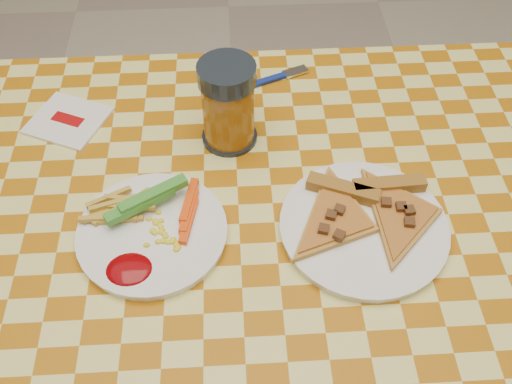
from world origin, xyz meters
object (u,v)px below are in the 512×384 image
drink_glass (228,105)px  table (241,271)px  plate_left (153,234)px  plate_right (363,228)px

drink_glass → table: bearing=-87.6°
table → plate_left: size_ratio=6.13×
table → plate_right: 0.19m
table → drink_glass: 0.26m
drink_glass → plate_right: bearing=-46.8°
drink_glass → plate_left: bearing=-120.9°
plate_left → plate_right: size_ratio=0.89×
table → plate_right: (0.18, 0.01, 0.08)m
plate_right → drink_glass: (-0.19, 0.20, 0.07)m
table → plate_left: (-0.12, 0.02, 0.08)m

